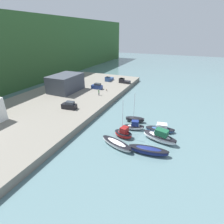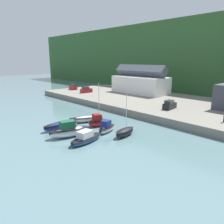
{
  "view_description": "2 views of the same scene",
  "coord_description": "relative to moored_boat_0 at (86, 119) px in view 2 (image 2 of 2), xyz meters",
  "views": [
    {
      "loc": [
        -33.76,
        -5.61,
        21.58
      ],
      "look_at": [
        4.28,
        11.21,
        2.38
      ],
      "focal_mm": 28.0,
      "sensor_mm": 36.0,
      "label": 1
    },
    {
      "loc": [
        31.58,
        -21.42,
        13.44
      ],
      "look_at": [
        -3.8,
        11.0,
        1.78
      ],
      "focal_mm": 35.0,
      "sensor_mm": 36.0,
      "label": 2
    }
  ],
  "objects": [
    {
      "name": "quay_promenade",
      "position": [
        6.25,
        26.06,
        0.16
      ],
      "size": [
        94.84,
        31.58,
        1.68
      ],
      "color": "gray",
      "rests_on": "ground_plane"
    },
    {
      "name": "person_on_quay",
      "position": [
        22.73,
        15.97,
        2.1
      ],
      "size": [
        0.4,
        0.4,
        2.14
      ],
      "color": "#232838",
      "rests_on": "quay_promenade"
    },
    {
      "name": "moored_boat_6",
      "position": [
        9.83,
        -7.17,
        0.03
      ],
      "size": [
        3.53,
        7.01,
        2.05
      ],
      "rotation": [
        0.0,
        0.0,
        0.18
      ],
      "color": "#33568E",
      "rests_on": "ground_plane"
    },
    {
      "name": "parked_car_2",
      "position": [
        -36.27,
        19.95,
        1.92
      ],
      "size": [
        4.41,
        2.36,
        2.16
      ],
      "rotation": [
        0.0,
        0.0,
        1.43
      ],
      "color": "maroon",
      "rests_on": "quay_promenade"
    },
    {
      "name": "moored_boat_4",
      "position": [
        0.44,
        -6.49,
        0.05
      ],
      "size": [
        2.9,
        7.9,
        1.38
      ],
      "rotation": [
        0.0,
        0.0,
        0.11
      ],
      "color": "navy",
      "rests_on": "ground_plane"
    },
    {
      "name": "parked_car_3",
      "position": [
        9.17,
        18.22,
        1.92
      ],
      "size": [
        2.33,
        4.4,
        2.16
      ],
      "rotation": [
        0.0,
        0.0,
        0.13
      ],
      "color": "black",
      "rests_on": "quay_promenade"
    },
    {
      "name": "moored_boat_2",
      "position": [
        8.23,
        -1.19,
        0.15
      ],
      "size": [
        3.11,
        5.1,
        2.33
      ],
      "rotation": [
        0.0,
        0.0,
        0.3
      ],
      "color": "silver",
      "rests_on": "ground_plane"
    },
    {
      "name": "moored_boat_5",
      "position": [
        5.62,
        -7.71,
        0.4
      ],
      "size": [
        3.96,
        7.75,
        2.92
      ],
      "rotation": [
        0.0,
        0.0,
        -0.23
      ],
      "color": "white",
      "rests_on": "ground_plane"
    },
    {
      "name": "moored_boat_1",
      "position": [
        4.06,
        -0.0,
        0.25
      ],
      "size": [
        3.15,
        4.59,
        8.89
      ],
      "rotation": [
        0.0,
        0.0,
        -0.2
      ],
      "color": "red",
      "rests_on": "ground_plane"
    },
    {
      "name": "moored_boat_0",
      "position": [
        0.0,
        0.0,
        0.0
      ],
      "size": [
        4.38,
        7.79,
        1.29
      ],
      "rotation": [
        0.0,
        0.0,
        -0.33
      ],
      "color": "silver",
      "rests_on": "ground_plane"
    },
    {
      "name": "ground_plane",
      "position": [
        6.25,
        -5.55,
        -0.69
      ],
      "size": [
        320.0,
        320.0,
        0.0
      ],
      "primitive_type": "plane",
      "color": "slate"
    },
    {
      "name": "moored_boat_3",
      "position": [
        12.06,
        -0.22,
        0.04
      ],
      "size": [
        2.68,
        5.19,
        8.08
      ],
      "rotation": [
        0.0,
        0.0,
        0.18
      ],
      "color": "black",
      "rests_on": "ground_plane"
    },
    {
      "name": "harbor_clubhouse",
      "position": [
        -12.47,
        32.59,
        4.6
      ],
      "size": [
        20.5,
        8.85,
        9.89
      ],
      "color": "white",
      "rests_on": "quay_promenade"
    },
    {
      "name": "parked_car_0",
      "position": [
        -25.99,
        18.89,
        1.92
      ],
      "size": [
        2.05,
        4.3,
        2.16
      ],
      "rotation": [
        0.0,
        0.0,
        -0.06
      ],
      "color": "maroon",
      "rests_on": "quay_promenade"
    }
  ]
}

